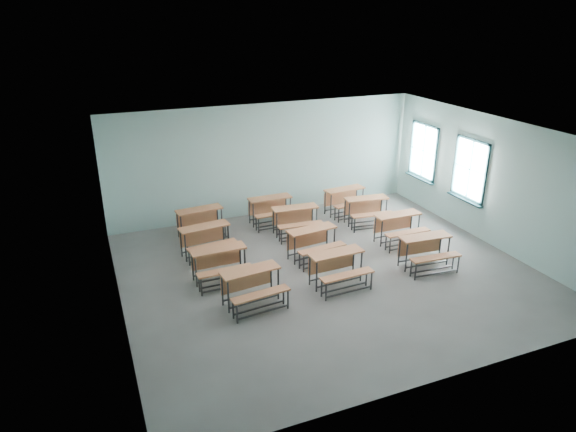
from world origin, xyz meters
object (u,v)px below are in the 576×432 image
(desk_unit_r0c2, at_px, (427,248))
(desk_unit_r0c1, at_px, (338,264))
(desk_unit_r3c1, at_px, (271,207))
(desk_unit_r2c1, at_px, (296,217))
(desk_unit_r1c1, at_px, (314,240))
(desk_unit_r1c0, at_px, (220,260))
(desk_unit_r2c0, at_px, (206,237))
(desk_unit_r1c2, at_px, (400,224))
(desk_unit_r3c2, at_px, (346,198))
(desk_unit_r0c0, at_px, (253,283))
(desk_unit_r2c2, at_px, (367,207))
(desk_unit_r3c0, at_px, (201,219))

(desk_unit_r0c2, bearing_deg, desk_unit_r0c1, -176.87)
(desk_unit_r3c1, bearing_deg, desk_unit_r2c1, -70.77)
(desk_unit_r3c1, bearing_deg, desk_unit_r1c1, -86.56)
(desk_unit_r1c0, distance_m, desk_unit_r2c0, 1.33)
(desk_unit_r2c1, bearing_deg, desk_unit_r1c2, -28.19)
(desk_unit_r0c2, height_order, desk_unit_r3c2, same)
(desk_unit_r0c0, distance_m, desk_unit_r3c1, 4.23)
(desk_unit_r0c2, xyz_separation_m, desk_unit_r3c2, (-0.12, 3.67, 0.00))
(desk_unit_r2c1, height_order, desk_unit_r3c2, same)
(desk_unit_r0c2, bearing_deg, desk_unit_r2c2, 92.78)
(desk_unit_r1c1, bearing_deg, desk_unit_r2c2, 24.74)
(desk_unit_r2c0, height_order, desk_unit_r2c1, same)
(desk_unit_r2c1, distance_m, desk_unit_r3c2, 2.10)
(desk_unit_r1c2, xyz_separation_m, desk_unit_r2c0, (-4.73, 1.10, 0.00))
(desk_unit_r0c1, height_order, desk_unit_r1c2, same)
(desk_unit_r0c1, xyz_separation_m, desk_unit_r1c2, (2.46, 1.37, 0.00))
(desk_unit_r1c2, xyz_separation_m, desk_unit_r3c2, (-0.31, 2.27, 0.00))
(desk_unit_r0c1, xyz_separation_m, desk_unit_r2c1, (0.22, 2.81, 0.00))
(desk_unit_r0c0, relative_size, desk_unit_r1c1, 1.00)
(desk_unit_r1c1, bearing_deg, desk_unit_r3c2, 40.92)
(desk_unit_r1c1, distance_m, desk_unit_r1c2, 2.41)
(desk_unit_r3c2, bearing_deg, desk_unit_r0c2, -93.54)
(desk_unit_r3c2, bearing_deg, desk_unit_r0c1, -125.90)
(desk_unit_r0c2, height_order, desk_unit_r1c2, same)
(desk_unit_r3c1, bearing_deg, desk_unit_r2c2, -23.62)
(desk_unit_r2c2, xyz_separation_m, desk_unit_r3c2, (-0.17, 0.91, 0.00))
(desk_unit_r1c1, distance_m, desk_unit_r3c2, 3.10)
(desk_unit_r0c2, xyz_separation_m, desk_unit_r3c0, (-4.39, 3.66, 0.00))
(desk_unit_r1c0, distance_m, desk_unit_r1c2, 4.76)
(desk_unit_r0c2, height_order, desk_unit_r1c0, same)
(desk_unit_r3c0, distance_m, desk_unit_r3c2, 4.27)
(desk_unit_r2c2, bearing_deg, desk_unit_r0c2, -84.04)
(desk_unit_r1c2, relative_size, desk_unit_r3c0, 0.95)
(desk_unit_r1c1, bearing_deg, desk_unit_r1c2, -6.07)
(desk_unit_r3c0, bearing_deg, desk_unit_r1c1, -51.92)
(desk_unit_r1c0, xyz_separation_m, desk_unit_r2c1, (2.52, 1.67, 0.00))
(desk_unit_r0c0, relative_size, desk_unit_r2c2, 0.99)
(desk_unit_r0c1, xyz_separation_m, desk_unit_r2c0, (-2.27, 2.47, 0.00))
(desk_unit_r2c1, distance_m, desk_unit_r3c1, 1.01)
(desk_unit_r2c1, xyz_separation_m, desk_unit_r3c0, (-2.35, 0.82, 0.00))
(desk_unit_r1c2, xyz_separation_m, desk_unit_r2c2, (-0.14, 1.36, 0.00))
(desk_unit_r1c2, distance_m, desk_unit_r2c2, 1.36)
(desk_unit_r1c2, bearing_deg, desk_unit_r2c0, 167.35)
(desk_unit_r0c0, distance_m, desk_unit_r2c0, 2.54)
(desk_unit_r2c1, bearing_deg, desk_unit_r0c2, -49.70)
(desk_unit_r2c0, distance_m, desk_unit_r3c2, 4.57)
(desk_unit_r0c1, relative_size, desk_unit_r1c0, 1.02)
(desk_unit_r0c2, distance_m, desk_unit_r1c1, 2.61)
(desk_unit_r2c2, distance_m, desk_unit_r3c2, 0.92)
(desk_unit_r0c1, bearing_deg, desk_unit_r0c2, -3.41)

